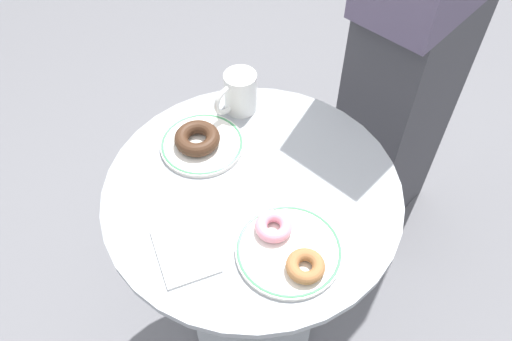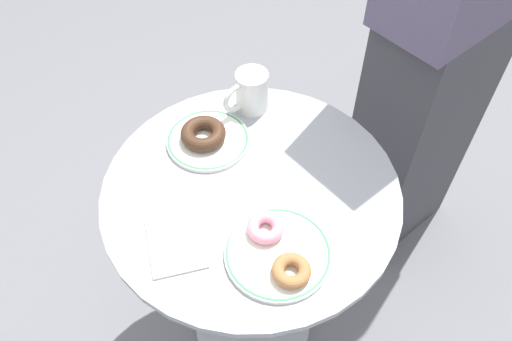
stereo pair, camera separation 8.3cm
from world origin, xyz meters
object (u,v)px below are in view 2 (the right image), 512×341
(plate_left, at_px, (208,140))
(coffee_mug, at_px, (250,92))
(donut_cinnamon, at_px, (291,271))
(paper_napkin, at_px, (176,243))
(donut_chocolate, at_px, (203,134))
(cafe_table, at_px, (252,247))
(person_figure, at_px, (449,33))
(donut_pink_frosted, at_px, (266,228))
(plate_right, at_px, (278,253))

(plate_left, bearing_deg, coffee_mug, 110.11)
(plate_left, height_order, donut_cinnamon, donut_cinnamon)
(donut_cinnamon, xyz_separation_m, coffee_mug, (-0.45, 0.15, 0.03))
(paper_napkin, bearing_deg, donut_chocolate, 143.15)
(paper_napkin, bearing_deg, coffee_mug, 130.52)
(cafe_table, height_order, donut_cinnamon, donut_cinnamon)
(coffee_mug, bearing_deg, plate_left, -69.89)
(donut_cinnamon, height_order, paper_napkin, donut_cinnamon)
(person_figure, bearing_deg, donut_pink_frosted, -70.01)
(donut_pink_frosted, distance_m, person_figure, 0.72)
(plate_left, height_order, donut_pink_frosted, donut_pink_frosted)
(coffee_mug, xyz_separation_m, person_figure, (0.09, 0.53, 0.04))
(plate_right, height_order, paper_napkin, plate_right)
(paper_napkin, bearing_deg, plate_right, 54.08)
(plate_right, height_order, coffee_mug, coffee_mug)
(donut_chocolate, xyz_separation_m, donut_pink_frosted, (0.29, 0.00, -0.00))
(donut_pink_frosted, xyz_separation_m, paper_napkin, (-0.07, -0.17, -0.02))
(donut_chocolate, xyz_separation_m, donut_cinnamon, (0.40, -0.00, -0.00))
(cafe_table, bearing_deg, person_figure, 101.34)
(donut_cinnamon, xyz_separation_m, person_figure, (-0.35, 0.68, 0.07))
(plate_right, bearing_deg, person_figure, 113.81)
(cafe_table, bearing_deg, plate_right, -10.84)
(donut_cinnamon, bearing_deg, paper_napkin, -136.73)
(plate_right, distance_m, donut_cinnamon, 0.06)
(plate_left, height_order, person_figure, person_figure)
(donut_chocolate, height_order, donut_pink_frosted, donut_chocolate)
(donut_chocolate, bearing_deg, paper_napkin, -36.85)
(plate_right, xyz_separation_m, donut_pink_frosted, (-0.05, 0.00, 0.02))
(donut_cinnamon, bearing_deg, donut_pink_frosted, 177.47)
(cafe_table, xyz_separation_m, donut_pink_frosted, (0.12, -0.03, 0.27))
(paper_napkin, xyz_separation_m, coffee_mug, (-0.27, 0.32, 0.05))
(plate_right, relative_size, donut_cinnamon, 2.81)
(donut_chocolate, distance_m, donut_cinnamon, 0.40)
(plate_right, height_order, donut_cinnamon, donut_cinnamon)
(donut_cinnamon, xyz_separation_m, donut_pink_frosted, (-0.11, 0.00, 0.00))
(donut_chocolate, bearing_deg, plate_left, 65.44)
(person_figure, bearing_deg, donut_chocolate, -93.74)
(cafe_table, relative_size, plate_left, 3.77)
(plate_right, relative_size, person_figure, 0.13)
(cafe_table, bearing_deg, donut_pink_frosted, -14.65)
(donut_cinnamon, height_order, person_figure, person_figure)
(plate_left, distance_m, donut_chocolate, 0.02)
(donut_cinnamon, bearing_deg, donut_chocolate, 179.34)
(donut_cinnamon, bearing_deg, coffee_mug, 160.84)
(donut_cinnamon, height_order, donut_pink_frosted, same)
(donut_chocolate, bearing_deg, plate_right, -0.33)
(donut_pink_frosted, relative_size, person_figure, 0.04)
(plate_right, distance_m, coffee_mug, 0.42)
(cafe_table, relative_size, paper_napkin, 5.23)
(plate_left, height_order, paper_napkin, plate_left)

